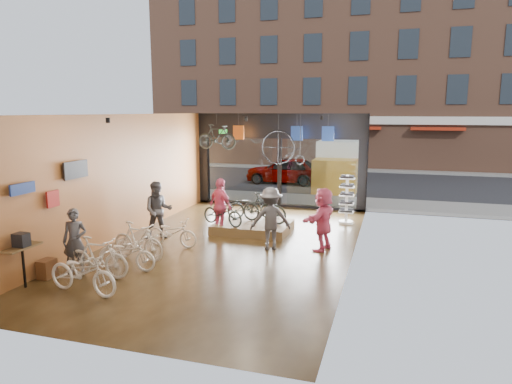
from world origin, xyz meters
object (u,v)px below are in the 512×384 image
at_px(box_truck, 340,165).
at_px(hung_bike, 217,137).
at_px(penny_farthing, 285,149).
at_px(customer_2, 221,206).
at_px(display_bike_mid, 264,208).
at_px(floor_bike_4, 172,233).
at_px(display_bike_right, 252,206).
at_px(customer_5, 323,219).
at_px(sunglasses_rack, 347,199).
at_px(floor_bike_2, 127,253).
at_px(street_car, 285,170).
at_px(customer_1, 158,210).
at_px(floor_bike_1, 97,257).
at_px(display_platform, 253,227).
at_px(customer_3, 271,219).
at_px(customer_0, 75,241).
at_px(floor_bike_0, 83,272).
at_px(floor_bike_3, 138,241).
at_px(display_bike_left, 223,212).

distance_m(box_truck, hung_bike, 8.02).
bearing_deg(penny_farthing, customer_2, -111.81).
xyz_separation_m(display_bike_mid, customer_2, (-1.27, -0.60, 0.11)).
xyz_separation_m(floor_bike_4, display_bike_right, (1.57, 2.82, 0.32)).
distance_m(customer_5, sunglasses_rack, 3.33).
bearing_deg(floor_bike_2, hung_bike, 1.94).
bearing_deg(street_car, customer_1, -5.99).
bearing_deg(floor_bike_1, display_bike_right, -21.28).
distance_m(box_truck, penny_farthing, 6.68).
relative_size(display_platform, customer_3, 1.35).
bearing_deg(hung_bike, display_platform, -132.34).
xyz_separation_m(box_truck, customer_3, (-0.69, -10.89, -0.33)).
bearing_deg(floor_bike_2, customer_2, -14.85).
distance_m(floor_bike_4, customer_0, 2.95).
xyz_separation_m(floor_bike_2, penny_farthing, (2.33, 7.14, 2.09)).
bearing_deg(customer_3, floor_bike_2, 21.22).
height_order(customer_5, hung_bike, hung_bike).
bearing_deg(sunglasses_rack, box_truck, 94.29).
bearing_deg(customer_2, floor_bike_4, 97.11).
xyz_separation_m(floor_bike_0, floor_bike_3, (-0.10, 2.40, 0.03)).
distance_m(floor_bike_0, customer_0, 1.43).
bearing_deg(street_car, display_bike_left, 2.46).
distance_m(floor_bike_0, customer_1, 4.38).
height_order(floor_bike_3, hung_bike, hung_bike).
xyz_separation_m(street_car, customer_3, (2.33, -11.89, 0.16)).
height_order(display_bike_right, customer_2, customer_2).
bearing_deg(display_bike_left, floor_bike_4, 170.88).
distance_m(customer_2, penny_farthing, 3.89).
height_order(floor_bike_2, customer_2, customer_2).
relative_size(floor_bike_1, customer_0, 1.02).
bearing_deg(street_car, floor_bike_4, -2.15).
xyz_separation_m(display_platform, display_bike_mid, (0.36, 0.10, 0.64)).
bearing_deg(floor_bike_3, display_bike_right, -14.11).
distance_m(floor_bike_2, floor_bike_3, 0.83).
distance_m(display_bike_left, hung_bike, 3.95).
bearing_deg(floor_bike_1, floor_bike_0, -162.76).
bearing_deg(floor_bike_1, box_truck, -16.36).
bearing_deg(floor_bike_3, customer_0, 159.21).
relative_size(display_platform, hung_bike, 1.52).
bearing_deg(floor_bike_4, display_bike_mid, -39.71).
distance_m(display_bike_left, penny_farthing, 3.99).
height_order(display_bike_left, customer_3, customer_3).
xyz_separation_m(floor_bike_0, customer_1, (-0.54, 4.32, 0.42)).
xyz_separation_m(floor_bike_3, hung_bike, (-0.08, 5.95, 2.43)).
bearing_deg(display_bike_left, box_truck, 4.94).
relative_size(display_bike_left, display_bike_right, 0.93).
height_order(floor_bike_3, display_bike_right, display_bike_right).
height_order(floor_bike_1, hung_bike, hung_bike).
bearing_deg(street_car, customer_0, -6.27).
relative_size(box_truck, customer_3, 3.48).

